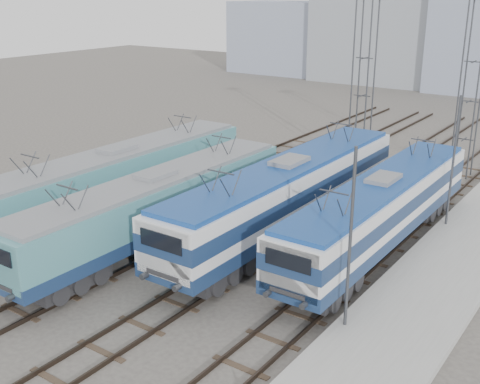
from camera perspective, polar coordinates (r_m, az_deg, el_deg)
name	(u,v)px	position (r m, az deg, el deg)	size (l,w,h in m)	color
ground	(136,289)	(25.83, -9.86, -9.02)	(160.00, 160.00, 0.00)	#514C47
platform	(440,278)	(27.39, 18.42, -7.72)	(4.00, 70.00, 0.30)	#9E9E99
locomotive_far_left	(116,177)	(33.09, -11.68, 1.40)	(2.86, 18.05, 3.40)	navy
locomotive_center_left	(154,205)	(28.83, -8.13, -1.21)	(2.73, 17.21, 3.24)	navy
locomotive_center_right	(287,192)	(29.76, 4.45, 0.03)	(2.96, 18.70, 3.51)	navy
locomotive_far_right	(380,208)	(28.77, 13.12, -1.48)	(2.71, 17.15, 3.22)	navy
catenary_tower_west	(364,71)	(41.67, 11.64, 11.16)	(4.50, 1.20, 12.00)	#3F4247
catenary_tower_east	(472,75)	(41.47, 21.14, 10.27)	(4.50, 1.20, 12.00)	#3F4247
mast_front	(350,244)	(21.31, 10.39, -4.86)	(0.12, 0.12, 7.00)	#3F4247
mast_mid	(453,165)	(32.06, 19.53, 2.46)	(0.12, 0.12, 7.00)	#3F4247
building_west	(391,27)	(83.79, 14.09, 14.94)	(18.00, 12.00, 14.00)	#8C939C
building_far_west	(285,37)	(90.97, 4.30, 14.44)	(14.00, 10.00, 10.00)	#8D97AF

